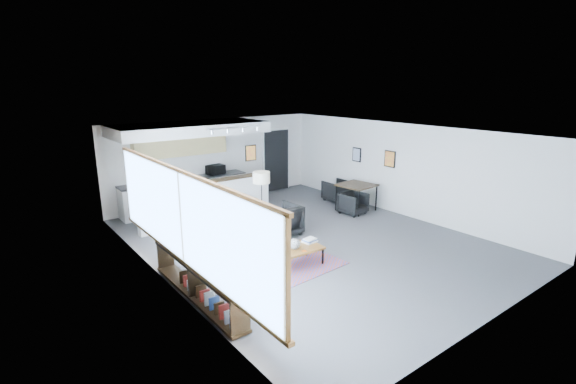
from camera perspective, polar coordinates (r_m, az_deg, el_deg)
room at (r=9.74m, az=2.51°, el=0.56°), size 7.02×9.02×2.62m
window at (r=7.21m, az=-14.32°, el=-3.76°), size 0.10×5.95×1.66m
console at (r=7.57m, az=-12.15°, el=-11.97°), size 0.35×3.00×0.80m
kitchenette at (r=12.20m, az=-13.18°, el=3.46°), size 4.20×1.96×2.60m
doorway at (r=14.59m, az=-1.69°, el=4.44°), size 1.10×0.12×2.15m
track_light at (r=10.97m, az=-7.29°, el=8.57°), size 1.60×0.07×0.15m
wall_art_lower at (r=12.40m, az=13.75°, el=4.41°), size 0.03×0.38×0.48m
wall_art_upper at (r=13.25m, az=9.38°, el=5.06°), size 0.03×0.34×0.44m
kilim_rug at (r=8.77m, az=0.76°, el=-10.08°), size 2.07×1.49×0.01m
coffee_table at (r=8.62m, az=0.77°, el=-7.93°), size 1.22×0.68×0.39m
laptop at (r=8.39m, az=-2.07°, el=-7.92°), size 0.34×0.29×0.22m
ceramic_pot at (r=8.54m, az=0.92°, el=-7.12°), size 0.23×0.23×0.23m
book_stack at (r=8.94m, az=2.99°, el=-6.61°), size 0.32×0.26×0.09m
coaster at (r=8.50m, az=2.22°, el=-8.06°), size 0.10×0.10×0.01m
armchair_left at (r=9.80m, az=-5.85°, el=-4.76°), size 1.00×0.96×0.85m
armchair_right at (r=10.34m, az=-0.89°, el=-3.65°), size 0.86×0.81×0.84m
floor_lamp at (r=10.51m, az=-3.66°, el=1.70°), size 0.56×0.56×1.52m
dining_table at (r=12.38m, az=9.36°, el=0.72°), size 1.04×1.04×0.80m
dining_chair_near at (r=12.16m, az=8.91°, el=-1.63°), size 0.62×0.59×0.59m
dining_chair_far at (r=13.42m, az=6.66°, el=0.10°), size 0.61×0.57×0.63m
microwave at (r=13.08m, az=-9.88°, el=3.16°), size 0.56×0.36×0.36m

